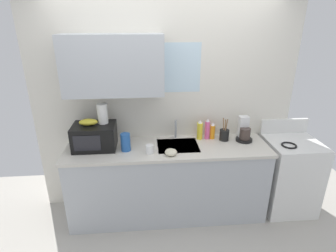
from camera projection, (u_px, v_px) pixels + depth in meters
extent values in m
cube|color=silver|center=(165.00, 107.00, 3.21)|extent=(3.05, 0.10, 2.50)
cube|color=#B2B7BC|center=(113.00, 65.00, 2.77)|extent=(1.04, 0.32, 0.62)
cube|color=silver|center=(176.00, 68.00, 3.01)|extent=(0.56, 0.02, 0.55)
cube|color=#B2B7BC|center=(168.00, 182.00, 3.19)|extent=(2.25, 0.60, 0.86)
cube|color=beige|center=(168.00, 148.00, 3.02)|extent=(2.28, 0.63, 0.03)
cube|color=#9EA0A5|center=(178.00, 151.00, 3.07)|extent=(0.46, 0.38, 0.14)
cylinder|color=#B2B5BA|center=(176.00, 129.00, 3.21)|extent=(0.03, 0.03, 0.22)
cube|color=white|center=(288.00, 175.00, 3.30)|extent=(0.60, 0.60, 0.90)
torus|color=black|center=(289.00, 145.00, 3.03)|extent=(0.17, 0.17, 0.02)
cube|color=white|center=(284.00, 126.00, 3.36)|extent=(0.60, 0.04, 0.18)
cube|color=black|center=(95.00, 136.00, 2.95)|extent=(0.46, 0.34, 0.27)
cube|color=black|center=(87.00, 143.00, 2.78)|extent=(0.28, 0.01, 0.17)
ellipsoid|color=gold|center=(88.00, 122.00, 2.88)|extent=(0.20, 0.11, 0.07)
cylinder|color=white|center=(103.00, 114.00, 2.91)|extent=(0.11, 0.11, 0.22)
cylinder|color=black|center=(244.00, 140.00, 3.16)|extent=(0.19, 0.19, 0.03)
cylinder|color=#3F332D|center=(245.00, 134.00, 3.12)|extent=(0.12, 0.12, 0.13)
cube|color=silver|center=(243.00, 127.00, 3.17)|extent=(0.11, 0.09, 0.26)
cylinder|color=yellow|center=(200.00, 131.00, 3.18)|extent=(0.07, 0.07, 0.20)
cone|color=white|center=(200.00, 122.00, 3.14)|extent=(0.05, 0.05, 0.04)
cylinder|color=#E55999|center=(207.00, 130.00, 3.18)|extent=(0.06, 0.06, 0.22)
cone|color=white|center=(208.00, 120.00, 3.14)|extent=(0.04, 0.04, 0.04)
cylinder|color=orange|center=(212.00, 132.00, 3.20)|extent=(0.06, 0.06, 0.17)
cone|color=white|center=(213.00, 124.00, 3.16)|extent=(0.04, 0.04, 0.04)
cylinder|color=#2659A5|center=(126.00, 142.00, 2.90)|extent=(0.10, 0.10, 0.20)
cylinder|color=white|center=(150.00, 149.00, 2.85)|extent=(0.08, 0.08, 0.09)
cylinder|color=black|center=(224.00, 135.00, 3.16)|extent=(0.11, 0.11, 0.13)
cylinder|color=olive|center=(224.00, 128.00, 3.12)|extent=(0.03, 0.02, 0.24)
cylinder|color=olive|center=(226.00, 128.00, 3.14)|extent=(0.03, 0.03, 0.22)
cylinder|color=olive|center=(225.00, 129.00, 3.11)|extent=(0.02, 0.03, 0.23)
ellipsoid|color=beige|center=(171.00, 152.00, 2.82)|extent=(0.13, 0.13, 0.06)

